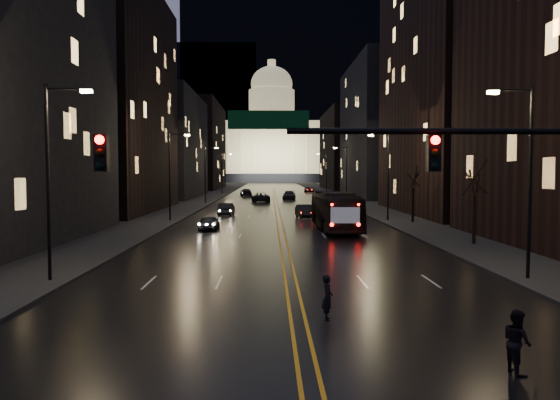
{
  "coord_description": "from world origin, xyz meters",
  "views": [
    {
      "loc": [
        -0.97,
        -14.83,
        5.11
      ],
      "look_at": [
        -0.47,
        11.31,
        3.73
      ],
      "focal_mm": 35.0,
      "sensor_mm": 36.0,
      "label": 1
    }
  ],
  "objects": [
    {
      "name": "ground",
      "position": [
        0.0,
        0.0,
        0.0
      ],
      "size": [
        900.0,
        900.0,
        0.0
      ],
      "primitive_type": "plane",
      "color": "black",
      "rests_on": "ground"
    },
    {
      "name": "road",
      "position": [
        0.0,
        130.0,
        0.01
      ],
      "size": [
        20.0,
        320.0,
        0.02
      ],
      "primitive_type": "cube",
      "color": "black",
      "rests_on": "ground"
    },
    {
      "name": "sidewalk_left",
      "position": [
        -14.0,
        130.0,
        0.08
      ],
      "size": [
        8.0,
        320.0,
        0.16
      ],
      "primitive_type": "cube",
      "color": "black",
      "rests_on": "ground"
    },
    {
      "name": "sidewalk_right",
      "position": [
        14.0,
        130.0,
        0.08
      ],
      "size": [
        8.0,
        320.0,
        0.16
      ],
      "primitive_type": "cube",
      "color": "black",
      "rests_on": "ground"
    },
    {
      "name": "center_line",
      "position": [
        0.0,
        130.0,
        0.03
      ],
      "size": [
        0.62,
        320.0,
        0.01
      ],
      "primitive_type": "cube",
      "color": "orange",
      "rests_on": "road"
    },
    {
      "name": "building_left_mid",
      "position": [
        -21.0,
        54.0,
        14.0
      ],
      "size": [
        12.0,
        30.0,
        28.0
      ],
      "primitive_type": "cube",
      "color": "black",
      "rests_on": "ground"
    },
    {
      "name": "building_left_far",
      "position": [
        -21.0,
        92.0,
        10.0
      ],
      "size": [
        12.0,
        34.0,
        20.0
      ],
      "primitive_type": "cube",
      "color": "black",
      "rests_on": "ground"
    },
    {
      "name": "building_left_dist",
      "position": [
        -21.0,
        140.0,
        12.0
      ],
      "size": [
        12.0,
        40.0,
        24.0
      ],
      "primitive_type": "cube",
      "color": "black",
      "rests_on": "ground"
    },
    {
      "name": "building_right_tall",
      "position": [
        21.0,
        50.0,
        19.0
      ],
      "size": [
        12.0,
        30.0,
        38.0
      ],
      "primitive_type": "cube",
      "color": "black",
      "rests_on": "ground"
    },
    {
      "name": "building_right_mid",
      "position": [
        21.0,
        92.0,
        13.0
      ],
      "size": [
        12.0,
        34.0,
        26.0
      ],
      "primitive_type": "cube",
      "color": "black",
      "rests_on": "ground"
    },
    {
      "name": "building_right_dist",
      "position": [
        21.0,
        140.0,
        11.0
      ],
      "size": [
        12.0,
        40.0,
        22.0
      ],
      "primitive_type": "cube",
      "color": "black",
      "rests_on": "ground"
    },
    {
      "name": "mountain_ridge",
      "position": [
        40.0,
        380.0,
        65.0
      ],
      "size": [
        520.0,
        60.0,
        130.0
      ],
      "primitive_type": "cube",
      "color": "black",
      "rests_on": "ground"
    },
    {
      "name": "capitol",
      "position": [
        0.0,
        250.0,
        17.15
      ],
      "size": [
        90.0,
        50.0,
        58.5
      ],
      "color": "black",
      "rests_on": "ground"
    },
    {
      "name": "traffic_signal",
      "position": [
        5.91,
        -0.0,
        5.1
      ],
      "size": [
        17.29,
        0.45,
        7.0
      ],
      "color": "black",
      "rests_on": "ground"
    },
    {
      "name": "streetlamp_right_near",
      "position": [
        10.81,
        10.0,
        5.08
      ],
      "size": [
        2.13,
        0.25,
        9.0
      ],
      "color": "black",
      "rests_on": "ground"
    },
    {
      "name": "streetlamp_left_near",
      "position": [
        -10.81,
        10.0,
        5.08
      ],
      "size": [
        2.13,
        0.25,
        9.0
      ],
      "color": "black",
      "rests_on": "ground"
    },
    {
      "name": "streetlamp_right_mid",
      "position": [
        10.81,
        40.0,
        5.08
      ],
      "size": [
        2.13,
        0.25,
        9.0
      ],
      "color": "black",
      "rests_on": "ground"
    },
    {
      "name": "streetlamp_left_mid",
      "position": [
        -10.81,
        40.0,
        5.08
      ],
      "size": [
        2.13,
        0.25,
        9.0
      ],
      "color": "black",
      "rests_on": "ground"
    },
    {
      "name": "streetlamp_right_far",
      "position": [
        10.81,
        70.0,
        5.08
      ],
      "size": [
        2.13,
        0.25,
        9.0
      ],
      "color": "black",
      "rests_on": "ground"
    },
    {
      "name": "streetlamp_left_far",
      "position": [
        -10.81,
        70.0,
        5.08
      ],
      "size": [
        2.13,
        0.25,
        9.0
      ],
      "color": "black",
      "rests_on": "ground"
    },
    {
      "name": "streetlamp_right_dist",
      "position": [
        10.81,
        100.0,
        5.08
      ],
      "size": [
        2.13,
        0.25,
        9.0
      ],
      "color": "black",
      "rests_on": "ground"
    },
    {
      "name": "streetlamp_left_dist",
      "position": [
        -10.81,
        100.0,
        5.08
      ],
      "size": [
        2.13,
        0.25,
        9.0
      ],
      "color": "black",
      "rests_on": "ground"
    },
    {
      "name": "tree_right_mid",
      "position": [
        13.0,
        22.0,
        4.53
      ],
      "size": [
        2.4,
        2.4,
        6.65
      ],
      "color": "black",
      "rests_on": "ground"
    },
    {
      "name": "tree_right_far",
      "position": [
        13.0,
        38.0,
        4.53
      ],
      "size": [
        2.4,
        2.4,
        6.65
      ],
      "color": "black",
      "rests_on": "ground"
    },
    {
      "name": "bus",
      "position": [
        4.7,
        31.85,
        1.66
      ],
      "size": [
        3.28,
        12.04,
        3.32
      ],
      "primitive_type": "imported",
      "rotation": [
        0.0,
        0.0,
        0.04
      ],
      "color": "black",
      "rests_on": "ground"
    },
    {
      "name": "oncoming_car_a",
      "position": [
        -6.24,
        32.45,
        0.66
      ],
      "size": [
        1.64,
        3.91,
        1.32
      ],
      "primitive_type": "imported",
      "rotation": [
        0.0,
        0.0,
        3.12
      ],
      "color": "black",
      "rests_on": "ground"
    },
    {
      "name": "oncoming_car_b",
      "position": [
        -5.96,
        47.8,
        0.72
      ],
      "size": [
        1.72,
        4.45,
        1.45
      ],
      "primitive_type": "imported",
      "rotation": [
        0.0,
        0.0,
        3.1
      ],
      "color": "black",
      "rests_on": "ground"
    },
    {
      "name": "oncoming_car_c",
      "position": [
        -2.5,
        74.94,
        0.81
      ],
      "size": [
        3.36,
        6.08,
        1.61
      ],
      "primitive_type": "imported",
      "rotation": [
        0.0,
        0.0,
        3.26
      ],
      "color": "black",
      "rests_on": "ground"
    },
    {
      "name": "oncoming_car_d",
      "position": [
        -5.85,
        96.71,
        0.76
      ],
      "size": [
        2.78,
        5.45,
        1.52
      ],
      "primitive_type": "imported",
      "rotation": [
        0.0,
        0.0,
        3.27
      ],
      "color": "black",
      "rests_on": "ground"
    },
    {
      "name": "receding_car_a",
      "position": [
        2.88,
        44.1,
        0.74
      ],
      "size": [
        2.11,
        4.65,
        1.48
      ],
      "primitive_type": "imported",
      "rotation": [
        0.0,
        0.0,
        0.12
      ],
      "color": "black",
      "rests_on": "ground"
    },
    {
      "name": "receding_car_b",
      "position": [
        7.35,
        58.05,
        0.81
      ],
      "size": [
        2.1,
        4.85,
        1.63
      ],
      "primitive_type": "imported",
      "rotation": [
        0.0,
        0.0,
        -0.04
      ],
      "color": "black",
      "rests_on": "ground"
    },
    {
      "name": "receding_car_c",
      "position": [
        2.5,
        82.36,
        0.78
      ],
      "size": [
        2.7,
        5.57,
        1.56
      ],
      "primitive_type": "imported",
      "rotation": [
        0.0,
        0.0,
        -0.1
      ],
      "color": "black",
      "rests_on": "ground"
    },
    {
      "name": "receding_car_d",
      "position": [
        8.41,
        115.11,
        0.66
      ],
      "size": [
        2.43,
        4.88,
        1.33
      ],
      "primitive_type": "imported",
      "rotation": [
        0.0,
        0.0,
        -0.05
      ],
      "color": "black",
      "rests_on": "ground"
    },
    {
      "name": "pedestrian_a",
      "position": [
        1.0,
        3.59,
        0.78
      ],
      "size": [
        0.38,
        0.57,
        1.57
      ],
      "primitive_type": "imported",
      "rotation": [
        0.0,
        0.0,
        1.57
      ],
      "color": "black",
      "rests_on": "ground"
    },
    {
      "name": "pedestrian_b",
      "position": [
        5.27,
        -1.4,
        0.82
      ],
      "size": [
        0.54,
        0.85,
        1.63
      ],
      "primitive_type": "imported",
      "rotation": [
        0.0,
        0.0,
        1.71
      ],
      "color": "black",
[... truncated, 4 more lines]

